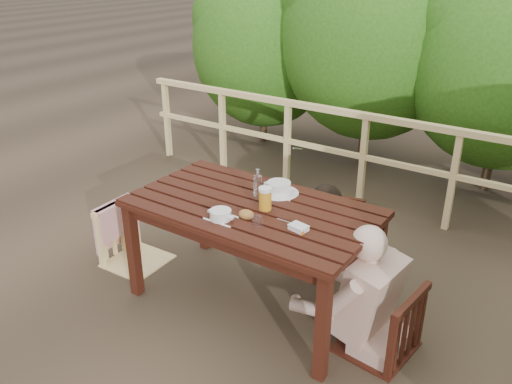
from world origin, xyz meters
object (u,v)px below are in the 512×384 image
Objects in this scene: chair_right at (382,289)px; bottle at (258,186)px; butter_tub at (298,229)px; chair_left at (132,212)px; soup_far at (279,188)px; tumbler at (257,223)px; beer_glass at (265,200)px; woman at (331,199)px; chair_far at (330,208)px; soup_near at (221,216)px; bread_roll at (246,215)px; diner_right at (391,257)px; table at (252,255)px.

chair_right is 1.10m from bottle.
chair_left is at bearing -170.50° from butter_tub.
soup_far is (-0.94, 0.25, 0.37)m from chair_right.
soup_far is at bearing 107.06° from tumbler.
bottle is at bearing 123.75° from tumbler.
beer_glass is (-0.88, -0.04, 0.41)m from chair_right.
butter_tub is at bearing 22.50° from tumbler.
tumbler is at bearing -64.15° from chair_right.
butter_tub is (0.26, -1.02, 0.26)m from woman.
chair_right is (0.79, -0.83, -0.01)m from chair_far.
bottle is at bearing 164.53° from butter_tub.
tumbler is 0.27m from butter_tub.
soup_near reaches higher than bread_roll.
diner_right is 0.87m from tumbler.
bread_roll is at bearing -66.97° from table.
woman is 9.56× the size of butter_tub.
chair_left is 3.27× the size of soup_far.
chair_left reaches higher than soup_near.
table is at bearing -99.61° from soup_far.
diner_right reaches higher than chair_right.
chair_left is at bearing -174.78° from table.
soup_near is (-0.25, -1.17, 0.27)m from woman.
chair_right is at bearing 96.64° from diner_right.
table is 0.55m from tumbler.
soup_near reaches higher than table.
diner_right is at bearing -3.40° from bottle.
butter_tub is at bearing -93.16° from chair_left.
tumbler is (0.09, -0.23, -0.05)m from beer_glass.
tumbler is (0.22, -0.33, -0.08)m from bottle.
woman reaches higher than table.
bottle is at bearing 84.73° from soup_near.
woman is at bearing 84.59° from beer_glass.
chair_far is at bearing 83.14° from bread_roll.
soup_near is 0.98× the size of bottle.
soup_far is 2.61× the size of bread_roll.
diner_right reaches higher than tumbler.
butter_tub is at bearing 17.28° from soup_near.
bottle reaches higher than table.
woman reaches higher than tumbler.
woman is 13.85× the size of tumbler.
butter_tub is (0.41, -0.42, -0.02)m from soup_far.
bottle is (-0.09, 0.27, 0.09)m from bread_roll.
woman is (0.20, 0.88, 0.17)m from table.
chair_far is 0.70m from soup_far.
chair_left is 8.51× the size of bread_roll.
table is 0.89m from chair_far.
bottle reaches higher than beer_glass.
woman is 1.15m from tumbler.
woman is 0.95m from beer_glass.
diner_right is 12.09× the size of butter_tub.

